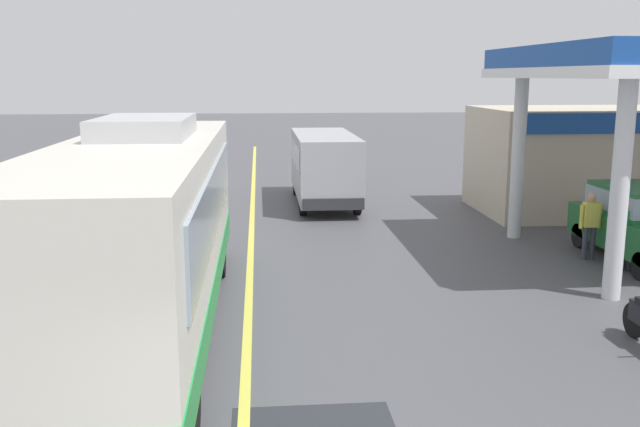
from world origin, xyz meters
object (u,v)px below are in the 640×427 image
minibus_opposing_lane (324,162)px  pedestrian_by_shop (590,222)px  pedestrian_near_pump (628,231)px  car_at_pump (639,220)px  coach_bus_main (141,236)px

minibus_opposing_lane → pedestrian_by_shop: minibus_opposing_lane is taller
minibus_opposing_lane → pedestrian_near_pump: minibus_opposing_lane is taller
car_at_pump → pedestrian_by_shop: size_ratio=2.53×
coach_bus_main → pedestrian_by_shop: (10.02, 3.94, -0.79)m
coach_bus_main → minibus_opposing_lane: 12.75m
car_at_pump → minibus_opposing_lane: bearing=129.4°
car_at_pump → coach_bus_main: bearing=-161.6°
pedestrian_near_pump → pedestrian_by_shop: size_ratio=1.00×
coach_bus_main → minibus_opposing_lane: size_ratio=1.80×
pedestrian_near_pump → pedestrian_by_shop: bearing=110.8°
pedestrian_near_pump → pedestrian_by_shop: same height
coach_bus_main → pedestrian_near_pump: bearing=15.7°
minibus_opposing_lane → coach_bus_main: bearing=-109.7°
car_at_pump → pedestrian_near_pump: size_ratio=2.53×
coach_bus_main → pedestrian_by_shop: coach_bus_main is taller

